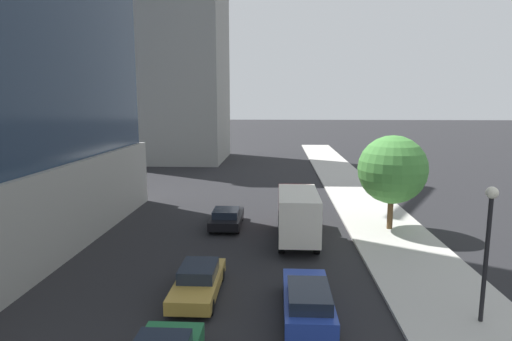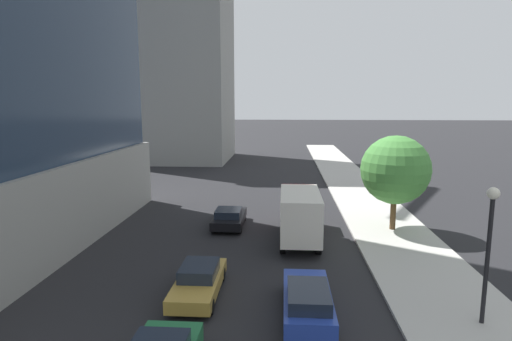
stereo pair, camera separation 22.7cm
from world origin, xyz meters
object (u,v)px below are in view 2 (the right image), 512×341
at_px(car_blue, 308,300).
at_px(car_black, 229,217).
at_px(street_lamp, 490,234).
at_px(box_truck, 299,212).
at_px(construction_building, 172,29).
at_px(car_gold, 199,281).
at_px(street_tree, 395,170).

distance_m(car_blue, car_black, 12.59).
xyz_separation_m(street_lamp, box_truck, (-6.42, 9.44, -1.77)).
bearing_deg(construction_building, car_gold, -74.32).
bearing_deg(car_blue, street_tree, 62.14).
distance_m(street_lamp, car_gold, 11.50).
height_order(construction_building, car_gold, construction_building).
height_order(car_gold, car_black, car_gold).
distance_m(construction_building, street_tree, 42.73).
xyz_separation_m(street_lamp, car_blue, (-6.42, 0.21, -2.84)).
distance_m(car_gold, car_black, 10.11).
xyz_separation_m(construction_building, box_truck, (16.66, -35.53, -16.40)).
bearing_deg(street_tree, construction_building, 124.29).
bearing_deg(street_tree, car_blue, -117.86).
xyz_separation_m(car_black, box_truck, (4.55, -2.52, 1.14)).
bearing_deg(car_black, car_gold, -90.00).
height_order(street_lamp, box_truck, street_lamp).
height_order(car_gold, box_truck, box_truck).
distance_m(construction_building, car_gold, 48.09).
bearing_deg(street_lamp, construction_building, 117.17).
bearing_deg(car_blue, construction_building, 110.42).
xyz_separation_m(construction_building, car_blue, (16.66, -44.75, -17.47)).
height_order(car_gold, car_blue, car_blue).
xyz_separation_m(construction_building, street_lamp, (23.07, -44.96, -14.63)).
bearing_deg(construction_building, street_tree, -55.71).
relative_size(construction_building, street_lamp, 7.99).
xyz_separation_m(street_tree, car_gold, (-10.60, -9.82, -3.35)).
height_order(car_blue, car_black, car_blue).
height_order(street_tree, car_blue, street_tree).
xyz_separation_m(street_tree, box_truck, (-6.05, -2.23, -2.22)).
xyz_separation_m(street_lamp, car_black, (-10.97, 11.96, -2.91)).
height_order(car_blue, box_truck, box_truck).
bearing_deg(car_gold, construction_building, 105.68).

